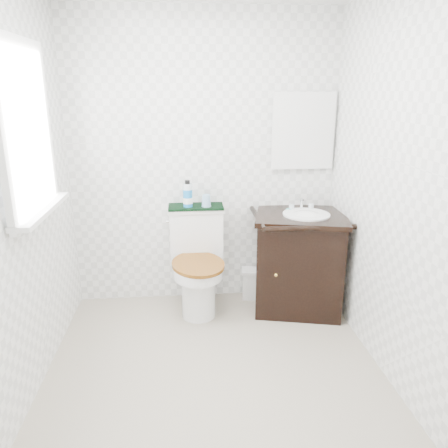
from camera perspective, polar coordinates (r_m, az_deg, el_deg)
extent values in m
plane|color=#B4A991|center=(2.98, -1.11, -19.41)|extent=(2.40, 2.40, 0.00)
plane|color=white|center=(3.64, -2.64, 8.03)|extent=(2.40, 0.00, 2.40)
plane|color=white|center=(1.33, 2.49, -8.54)|extent=(2.40, 0.00, 2.40)
plane|color=white|center=(2.63, -25.97, 2.72)|extent=(0.00, 2.40, 2.40)
plane|color=white|center=(2.77, 22.16, 3.84)|extent=(0.00, 2.40, 2.40)
cube|color=white|center=(2.80, -24.59, 11.00)|extent=(0.02, 0.70, 0.90)
cube|color=silver|center=(3.71, 10.27, 11.85)|extent=(0.50, 0.02, 0.60)
cylinder|color=white|center=(3.57, -3.36, -8.90)|extent=(0.27, 0.27, 0.42)
cube|color=white|center=(3.80, -3.50, -7.24)|extent=(0.27, 0.28, 0.42)
cube|color=white|center=(3.67, -3.63, -1.31)|extent=(0.44, 0.18, 0.40)
cube|color=white|center=(3.61, -3.69, 1.91)|extent=(0.46, 0.20, 0.03)
cylinder|color=white|center=(3.45, -3.40, -6.07)|extent=(0.40, 0.40, 0.08)
cylinder|color=brown|center=(3.43, -3.41, -5.27)|extent=(0.47, 0.47, 0.03)
cube|color=black|center=(3.69, 9.75, -5.15)|extent=(0.79, 0.71, 0.78)
cube|color=black|center=(3.56, 10.08, 0.97)|extent=(0.83, 0.76, 0.04)
cylinder|color=white|center=(3.53, 10.70, 1.23)|extent=(0.37, 0.37, 0.01)
ellipsoid|color=white|center=(3.55, 10.65, 0.38)|extent=(0.32, 0.32, 0.16)
cylinder|color=silver|center=(3.67, 10.09, 2.57)|extent=(0.02, 0.02, 0.10)
cube|color=white|center=(3.91, 3.68, -7.97)|extent=(0.18, 0.15, 0.24)
cube|color=white|center=(3.85, 3.72, -6.16)|extent=(0.20, 0.17, 0.03)
cube|color=black|center=(3.60, -3.70, 2.28)|extent=(0.45, 0.22, 0.02)
cylinder|color=#1672BF|center=(3.55, -4.75, 3.38)|extent=(0.08, 0.08, 0.14)
cylinder|color=silver|center=(3.53, -4.79, 4.88)|extent=(0.08, 0.08, 0.05)
cylinder|color=black|center=(3.52, -4.81, 5.48)|extent=(0.04, 0.04, 0.03)
cone|color=#7CA7CB|center=(3.56, -2.33, 3.07)|extent=(0.08, 0.08, 0.10)
ellipsoid|color=#1B837D|center=(3.65, 8.60, 1.95)|extent=(0.07, 0.05, 0.02)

